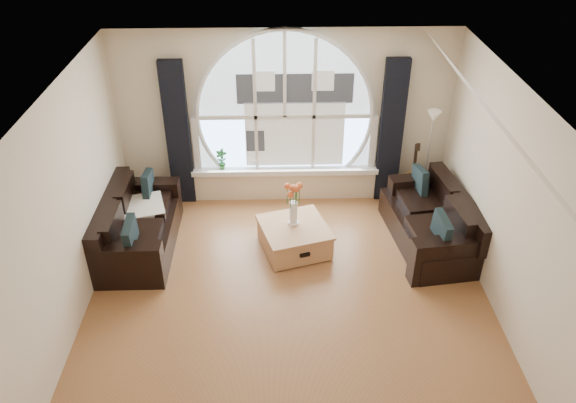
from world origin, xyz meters
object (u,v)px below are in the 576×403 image
(sofa_right, at_px, (431,219))
(floor_lamp, at_px, (427,160))
(vase_flowers, at_px, (293,200))
(potted_plant, at_px, (222,159))
(coffee_chest, at_px, (294,237))
(sofa_left, at_px, (139,224))
(guitar, at_px, (413,171))

(sofa_right, distance_m, floor_lamp, 1.07)
(vase_flowers, relative_size, potted_plant, 2.09)
(sofa_right, relative_size, potted_plant, 5.46)
(floor_lamp, bearing_deg, coffee_chest, -151.84)
(coffee_chest, relative_size, potted_plant, 2.63)
(vase_flowers, height_order, floor_lamp, floor_lamp)
(coffee_chest, bearing_deg, vase_flowers, 84.55)
(vase_flowers, xyz_separation_m, potted_plant, (-1.07, 1.29, -0.06))
(sofa_left, xyz_separation_m, floor_lamp, (4.18, 1.00, 0.40))
(sofa_right, distance_m, vase_flowers, 1.96)
(sofa_right, height_order, potted_plant, potted_plant)
(sofa_left, height_order, floor_lamp, floor_lamp)
(sofa_left, distance_m, vase_flowers, 2.17)
(sofa_right, height_order, vase_flowers, vase_flowers)
(sofa_left, relative_size, coffee_chest, 2.06)
(guitar, bearing_deg, vase_flowers, -141.68)
(floor_lamp, bearing_deg, sofa_left, -166.60)
(coffee_chest, distance_m, floor_lamp, 2.38)
(floor_lamp, xyz_separation_m, guitar, (-0.15, 0.16, -0.27))
(floor_lamp, height_order, guitar, floor_lamp)
(coffee_chest, xyz_separation_m, potted_plant, (-1.08, 1.35, 0.50))
(guitar, xyz_separation_m, potted_plant, (-2.97, 0.10, 0.19))
(sofa_right, xyz_separation_m, coffee_chest, (-1.91, -0.11, -0.18))
(coffee_chest, xyz_separation_m, guitar, (1.89, 1.25, 0.31))
(sofa_left, bearing_deg, floor_lamp, 13.24)
(guitar, distance_m, potted_plant, 2.97)
(sofa_right, xyz_separation_m, potted_plant, (-2.99, 1.25, 0.32))
(sofa_left, relative_size, floor_lamp, 1.14)
(coffee_chest, bearing_deg, guitar, 16.90)
(floor_lamp, bearing_deg, vase_flowers, -153.45)
(sofa_right, relative_size, coffee_chest, 2.07)
(sofa_left, bearing_deg, potted_plant, 49.61)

